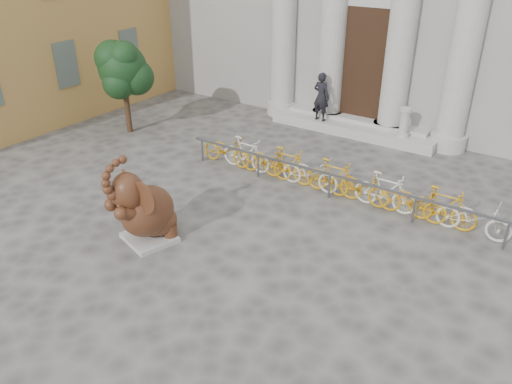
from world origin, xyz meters
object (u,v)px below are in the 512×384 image
Objects in this scene: elephant_statue at (145,210)px; tree at (123,69)px; bike_rack at (334,178)px; pedestrian at (321,97)px.

tree is at bearing 156.54° from elephant_statue.
bike_rack is (2.53, 4.49, -0.31)m from elephant_statue.
elephant_statue is 5.16m from bike_rack.
pedestrian is at bearing 121.80° from bike_rack.
pedestrian is (5.49, 4.05, -1.04)m from tree.
pedestrian is (-2.67, 4.30, 0.72)m from bike_rack.
tree is at bearing 42.11° from pedestrian.
pedestrian is (-0.14, 8.79, 0.41)m from elephant_statue.
elephant_statue is 0.69× the size of tree.
elephant_statue reaches higher than bike_rack.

